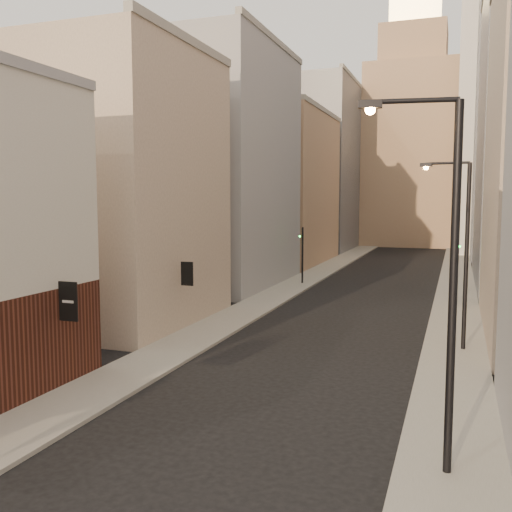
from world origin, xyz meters
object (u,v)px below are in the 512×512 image
at_px(streetlamp_mid, 462,244).
at_px(traffic_light_right, 455,251).
at_px(clock_tower, 412,135).
at_px(traffic_light_left, 303,245).
at_px(white_tower, 491,112).
at_px(streetlamp_near, 443,266).

distance_m(streetlamp_mid, traffic_light_right, 12.10).
height_order(clock_tower, traffic_light_left, clock_tower).
distance_m(clock_tower, traffic_light_right, 56.68).
relative_size(clock_tower, streetlamp_mid, 4.87).
distance_m(white_tower, streetlamp_mid, 54.27).
distance_m(clock_tower, streetlamp_mid, 68.07).
xyz_separation_m(white_tower, traffic_light_left, (-16.13, -34.09, -15.17)).
bearing_deg(white_tower, streetlamp_near, -93.35).
bearing_deg(traffic_light_right, clock_tower, -78.75).
xyz_separation_m(clock_tower, traffic_light_right, (7.36, -54.48, -13.78)).
bearing_deg(traffic_light_right, white_tower, -91.59).
height_order(clock_tower, streetlamp_mid, clock_tower).
relative_size(clock_tower, white_tower, 1.08).
bearing_deg(clock_tower, streetlamp_near, -84.92).
relative_size(streetlamp_near, traffic_light_left, 2.00).
relative_size(white_tower, traffic_light_left, 8.30).
bearing_deg(traffic_light_right, traffic_light_left, -23.56).
distance_m(streetlamp_near, traffic_light_left, 34.35).
bearing_deg(traffic_light_left, white_tower, -136.20).
bearing_deg(clock_tower, white_tower, -51.84).
height_order(streetlamp_near, traffic_light_left, streetlamp_near).
distance_m(clock_tower, white_tower, 17.83).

